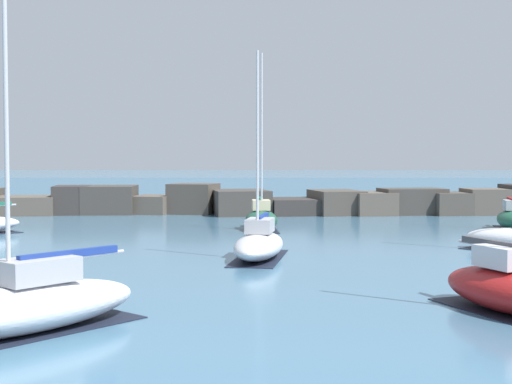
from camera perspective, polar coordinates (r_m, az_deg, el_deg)
open_sea_beyond at (r=118.94m, az=-0.86°, el=0.44°), size 400.00×116.00×0.01m
breakwater_jetty at (r=58.99m, az=0.95°, el=-0.77°), size 63.83×7.32×2.49m
sailboat_moored_0 at (r=32.52m, az=0.36°, el=-4.14°), size 3.00×6.63×9.34m
sailboat_moored_5 at (r=45.59m, az=0.54°, el=-2.10°), size 2.31×5.49×11.19m
sailboat_moored_6 at (r=19.71m, az=-17.67°, el=-8.55°), size 6.03×6.49×9.34m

